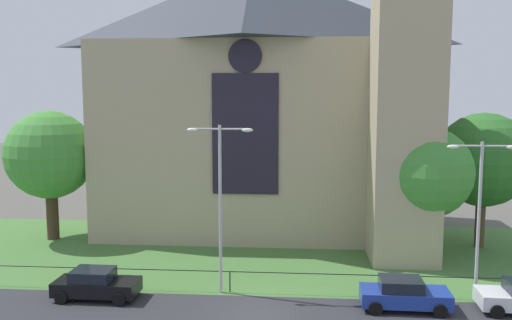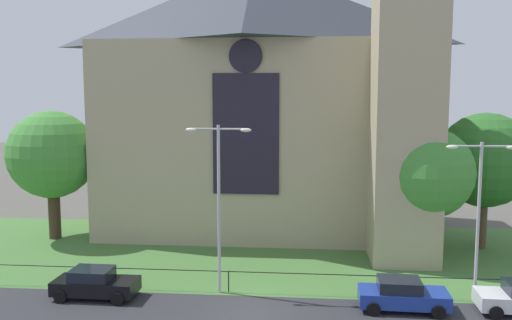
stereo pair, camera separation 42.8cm
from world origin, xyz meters
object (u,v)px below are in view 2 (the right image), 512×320
at_px(church_building, 264,95).
at_px(parked_car_blue, 402,295).
at_px(tree_left_far, 52,155).
at_px(streetlamp_near, 219,188).
at_px(tree_right_far, 485,160).
at_px(parked_car_black, 95,283).
at_px(tree_right_near, 428,174).
at_px(streetlamp_far, 479,201).

relative_size(church_building, parked_car_blue, 6.13).
height_order(tree_left_far, streetlamp_near, tree_left_far).
xyz_separation_m(tree_right_far, streetlamp_near, (-16.29, -9.91, -0.45)).
xyz_separation_m(tree_right_far, parked_car_black, (-22.48, -11.23, -5.22)).
bearing_deg(parked_car_black, tree_right_far, 27.47).
xyz_separation_m(tree_right_near, streetlamp_far, (1.08, -6.41, -0.40)).
bearing_deg(tree_left_far, parked_car_blue, -26.32).
bearing_deg(parked_car_black, streetlamp_far, 4.88).
distance_m(church_building, streetlamp_far, 18.88).
xyz_separation_m(streetlamp_far, parked_car_black, (-19.11, -1.32, -4.36)).
bearing_deg(tree_right_far, parked_car_blue, -122.25).
relative_size(tree_right_far, streetlamp_near, 1.04).
distance_m(streetlamp_near, parked_car_blue, 10.38).
relative_size(tree_right_far, parked_car_black, 2.16).
height_order(tree_left_far, streetlamp_far, tree_left_far).
height_order(church_building, tree_left_far, church_building).
relative_size(parked_car_black, parked_car_blue, 1.00).
xyz_separation_m(tree_right_near, tree_left_far, (-25.40, 3.29, 0.55)).
distance_m(church_building, parked_car_blue, 19.75).
height_order(tree_right_far, parked_car_blue, tree_right_far).
distance_m(tree_right_far, streetlamp_far, 10.50).
bearing_deg(parked_car_black, streetlamp_near, 12.96).
relative_size(tree_left_far, streetlamp_near, 1.05).
xyz_separation_m(tree_right_near, parked_car_black, (-18.03, -7.73, -4.75)).
xyz_separation_m(tree_left_far, tree_right_far, (29.85, 0.22, -0.08)).
bearing_deg(tree_right_near, parked_car_black, -156.81).
bearing_deg(streetlamp_far, streetlamp_near, 180.00).
bearing_deg(parked_car_blue, tree_right_near, 72.20).
distance_m(tree_right_far, parked_car_black, 25.67).
bearing_deg(parked_car_blue, streetlamp_near, 171.96).
relative_size(tree_left_far, tree_right_far, 1.01).
bearing_deg(streetlamp_far, tree_left_far, 159.89).
height_order(tree_right_near, streetlamp_far, tree_right_near).
bearing_deg(tree_right_near, parked_car_blue, -109.18).
relative_size(streetlamp_near, streetlamp_far, 1.10).
xyz_separation_m(tree_left_far, streetlamp_far, (26.47, -9.69, -0.95)).
bearing_deg(church_building, tree_right_far, -14.86).
distance_m(tree_right_near, parked_car_black, 20.18).
relative_size(streetlamp_near, parked_car_blue, 2.06).
distance_m(streetlamp_far, parked_car_blue, 5.99).
height_order(streetlamp_far, parked_car_blue, streetlamp_far).
xyz_separation_m(church_building, tree_right_far, (15.06, -4.00, -4.30)).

